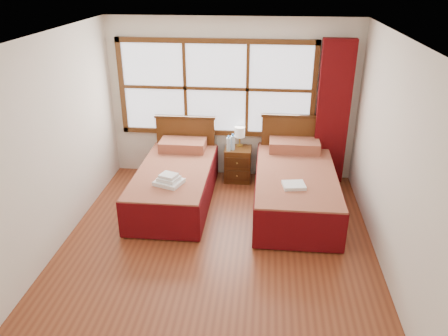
# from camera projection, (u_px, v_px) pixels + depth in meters

# --- Properties ---
(floor) EXTENTS (4.50, 4.50, 0.00)m
(floor) POSITION_uv_depth(u_px,v_px,m) (217.00, 248.00, 5.57)
(floor) COLOR brown
(floor) RESTS_ON ground
(ceiling) EXTENTS (4.50, 4.50, 0.00)m
(ceiling) POSITION_uv_depth(u_px,v_px,m) (215.00, 38.00, 4.48)
(ceiling) COLOR white
(ceiling) RESTS_ON wall_back
(wall_back) EXTENTS (4.00, 0.00, 4.00)m
(wall_back) POSITION_uv_depth(u_px,v_px,m) (232.00, 100.00, 7.06)
(wall_back) COLOR silver
(wall_back) RESTS_ON floor
(wall_left) EXTENTS (0.00, 4.50, 4.50)m
(wall_left) POSITION_uv_depth(u_px,v_px,m) (49.00, 148.00, 5.20)
(wall_left) COLOR silver
(wall_left) RESTS_ON floor
(wall_right) EXTENTS (0.00, 4.50, 4.50)m
(wall_right) POSITION_uv_depth(u_px,v_px,m) (394.00, 161.00, 4.84)
(wall_right) COLOR silver
(wall_right) RESTS_ON floor
(window) EXTENTS (3.16, 0.06, 1.56)m
(window) POSITION_uv_depth(u_px,v_px,m) (216.00, 88.00, 6.96)
(window) COLOR white
(window) RESTS_ON wall_back
(curtain) EXTENTS (0.50, 0.16, 2.30)m
(curtain) POSITION_uv_depth(u_px,v_px,m) (333.00, 114.00, 6.84)
(curtain) COLOR #5A090B
(curtain) RESTS_ON wall_back
(bed_left) EXTENTS (1.08, 2.10, 1.05)m
(bed_left) POSITION_uv_depth(u_px,v_px,m) (175.00, 181.00, 6.58)
(bed_left) COLOR #3C210C
(bed_left) RESTS_ON floor
(bed_right) EXTENTS (1.15, 2.23, 1.12)m
(bed_right) POSITION_uv_depth(u_px,v_px,m) (295.00, 185.00, 6.41)
(bed_right) COLOR #3C210C
(bed_right) RESTS_ON floor
(nightstand) EXTENTS (0.43, 0.42, 0.57)m
(nightstand) POSITION_uv_depth(u_px,v_px,m) (238.00, 164.00, 7.24)
(nightstand) COLOR #502C11
(nightstand) RESTS_ON floor
(towels_left) EXTENTS (0.43, 0.41, 0.15)m
(towels_left) POSITION_uv_depth(u_px,v_px,m) (169.00, 180.00, 5.96)
(towels_left) COLOR white
(towels_left) RESTS_ON bed_left
(towels_right) EXTENTS (0.33, 0.30, 0.05)m
(towels_right) POSITION_uv_depth(u_px,v_px,m) (294.00, 185.00, 5.80)
(towels_right) COLOR white
(towels_right) RESTS_ON bed_right
(lamp) EXTENTS (0.17, 0.17, 0.33)m
(lamp) POSITION_uv_depth(u_px,v_px,m) (240.00, 133.00, 7.13)
(lamp) COLOR gold
(lamp) RESTS_ON nightstand
(bottle_near) EXTENTS (0.07, 0.07, 0.25)m
(bottle_near) POSITION_uv_depth(u_px,v_px,m) (229.00, 144.00, 6.99)
(bottle_near) COLOR #C0E7F7
(bottle_near) RESTS_ON nightstand
(bottle_far) EXTENTS (0.07, 0.07, 0.27)m
(bottle_far) POSITION_uv_depth(u_px,v_px,m) (233.00, 143.00, 7.02)
(bottle_far) COLOR #C0E7F7
(bottle_far) RESTS_ON nightstand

